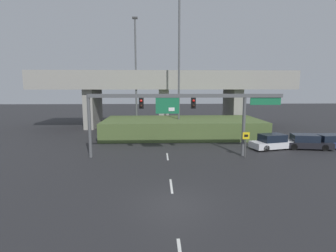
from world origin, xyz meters
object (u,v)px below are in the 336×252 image
object	(u,v)px
highway_light_pole_far	(179,62)
parked_sedan_far_right	(331,142)
speed_limit_sign	(246,141)
signal_gantry	(181,105)
highway_light_pole_near	(136,73)
parked_sedan_near_right	(273,142)
parked_sedan_mid_right	(306,142)

from	to	relation	value
highway_light_pole_far	parked_sedan_far_right	size ratio (longest dim) A/B	3.67
highway_light_pole_far	speed_limit_sign	bearing A→B (deg)	-64.44
parked_sedan_far_right	speed_limit_sign	bearing A→B (deg)	-166.86
signal_gantry	parked_sedan_far_right	bearing A→B (deg)	9.58
highway_light_pole_near	highway_light_pole_far	xyz separation A→B (m)	(5.58, -4.26, 1.05)
highway_light_pole_near	parked_sedan_near_right	bearing A→B (deg)	-38.78
parked_sedan_mid_right	highway_light_pole_near	bearing A→B (deg)	156.61
highway_light_pole_near	parked_sedan_far_right	distance (m)	24.51
highway_light_pole_near	parked_sedan_far_right	bearing A→B (deg)	-29.35
speed_limit_sign	highway_light_pole_near	xyz separation A→B (m)	(-10.59, 14.72, 6.51)
parked_sedan_far_right	parked_sedan_mid_right	bearing A→B (deg)	176.95
parked_sedan_near_right	parked_sedan_mid_right	bearing A→B (deg)	-13.09
speed_limit_sign	signal_gantry	bearing A→B (deg)	173.02
speed_limit_sign	parked_sedan_mid_right	size ratio (longest dim) A/B	0.48
highway_light_pole_far	parked_sedan_far_right	distance (m)	18.48
speed_limit_sign	parked_sedan_mid_right	distance (m)	7.87
signal_gantry	highway_light_pole_near	world-z (taller)	highway_light_pole_near
highway_light_pole_far	parked_sedan_near_right	size ratio (longest dim) A/B	3.59
signal_gantry	highway_light_pole_far	bearing A→B (deg)	86.86
signal_gantry	speed_limit_sign	xyz separation A→B (m)	(5.54, -0.68, -3.02)
signal_gantry	parked_sedan_mid_right	xyz separation A→B (m)	(12.70, 2.48, -3.87)
speed_limit_sign	parked_sedan_far_right	distance (m)	10.35
highway_light_pole_far	parked_sedan_near_right	world-z (taller)	highway_light_pole_far
signal_gantry	highway_light_pole_far	world-z (taller)	highway_light_pole_far
signal_gantry	highway_light_pole_far	distance (m)	10.80
parked_sedan_near_right	speed_limit_sign	bearing A→B (deg)	-154.40
signal_gantry	parked_sedan_far_right	size ratio (longest dim) A/B	3.58
signal_gantry	parked_sedan_far_right	world-z (taller)	signal_gantry
speed_limit_sign	parked_sedan_far_right	world-z (taller)	speed_limit_sign
signal_gantry	speed_limit_sign	distance (m)	6.35
highway_light_pole_far	parked_sedan_near_right	xyz separation A→B (m)	(8.84, -7.34, -8.38)
signal_gantry	highway_light_pole_far	xyz separation A→B (m)	(0.54, 9.79, 4.54)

